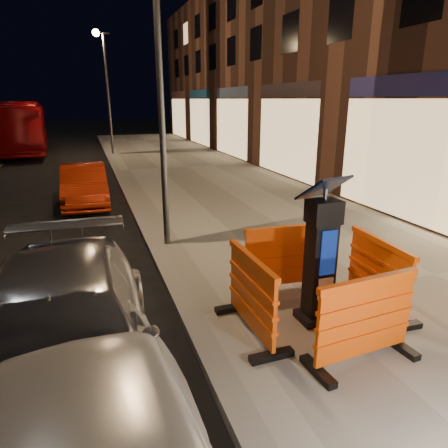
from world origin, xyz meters
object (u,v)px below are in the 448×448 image
object	(u,v)px
parking_kiosk	(321,255)
barrier_back	(285,258)
barrier_front	(365,321)
bus_doubledecker	(25,152)
car_silver	(67,399)
barrier_bldgside	(378,275)
car_red	(86,204)
barrier_kerbside	(251,296)

from	to	relation	value
parking_kiosk	barrier_back	size ratio (longest dim) A/B	1.40
barrier_front	parking_kiosk	bearing A→B (deg)	85.65
barrier_back	bus_doubledecker	xyz separation A→B (m)	(-6.09, 21.20, -0.67)
parking_kiosk	car_silver	size ratio (longest dim) A/B	0.40
parking_kiosk	car_silver	bearing A→B (deg)	-173.47
barrier_back	barrier_bldgside	distance (m)	1.34
barrier_back	barrier_bldgside	xyz separation A→B (m)	(0.95, -0.95, 0.00)
barrier_bldgside	car_red	bearing A→B (deg)	27.63
barrier_kerbside	barrier_back	bearing A→B (deg)	-46.35
parking_kiosk	barrier_kerbside	world-z (taller)	parking_kiosk
barrier_bldgside	car_silver	size ratio (longest dim) A/B	0.28
car_red	parking_kiosk	bearing A→B (deg)	-70.90
barrier_bldgside	bus_doubledecker	distance (m)	23.25
car_silver	bus_doubledecker	size ratio (longest dim) A/B	0.45
barrier_bldgside	parking_kiosk	bearing A→B (deg)	92.65
parking_kiosk	car_red	world-z (taller)	parking_kiosk
barrier_back	barrier_kerbside	world-z (taller)	same
car_silver	car_red	world-z (taller)	car_silver
barrier_back	car_red	size ratio (longest dim) A/B	0.37
parking_kiosk	barrier_kerbside	distance (m)	1.03
parking_kiosk	barrier_front	bearing A→B (deg)	-89.35
car_silver	barrier_back	bearing A→B (deg)	23.88
barrier_back	car_red	bearing A→B (deg)	115.23
barrier_front	barrier_kerbside	world-z (taller)	same
parking_kiosk	car_silver	world-z (taller)	parking_kiosk
parking_kiosk	bus_doubledecker	bearing A→B (deg)	106.03
barrier_front	barrier_back	size ratio (longest dim) A/B	1.00
car_silver	bus_doubledecker	bearing A→B (deg)	99.34
barrier_bldgside	bus_doubledecker	xyz separation A→B (m)	(-7.04, 22.15, -0.67)
barrier_front	barrier_kerbside	xyz separation A→B (m)	(-0.95, 0.95, 0.00)
barrier_kerbside	bus_doubledecker	xyz separation A→B (m)	(-5.14, 22.15, -0.67)
barrier_bldgside	car_red	size ratio (longest dim) A/B	0.37
barrier_front	car_red	bearing A→B (deg)	103.03
barrier_back	car_red	distance (m)	7.77
barrier_back	barrier_kerbside	distance (m)	1.34
parking_kiosk	barrier_bldgside	world-z (taller)	parking_kiosk
parking_kiosk	barrier_bldgside	xyz separation A→B (m)	(0.95, 0.00, -0.41)
parking_kiosk	barrier_front	size ratio (longest dim) A/B	1.40
barrier_front	car_red	size ratio (longest dim) A/B	0.37
car_silver	bus_doubledecker	distance (m)	22.67
barrier_front	barrier_kerbside	bearing A→B (deg)	130.65
parking_kiosk	bus_doubledecker	world-z (taller)	parking_kiosk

